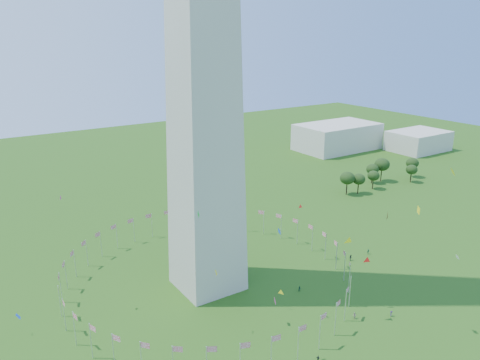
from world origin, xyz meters
name	(u,v)px	position (x,y,z in m)	size (l,w,h in m)	color
flag_ring	(208,271)	(0.00, 50.00, 4.50)	(80.24, 80.24, 9.00)	silver
gov_building_east_a	(337,137)	(150.00, 150.00, 8.00)	(50.00, 30.00, 16.00)	beige
gov_building_east_b	(418,141)	(190.00, 120.00, 6.00)	(35.00, 25.00, 12.00)	beige
crowd	(340,356)	(8.60, 5.39, 0.84)	(104.32, 69.65, 1.94)	black
kites_aloft	(323,240)	(17.06, 21.44, 20.87)	(104.39, 65.87, 39.09)	yellow
tree_line_east	(379,175)	(114.16, 85.78, 4.97)	(53.62, 15.48, 11.44)	#254416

